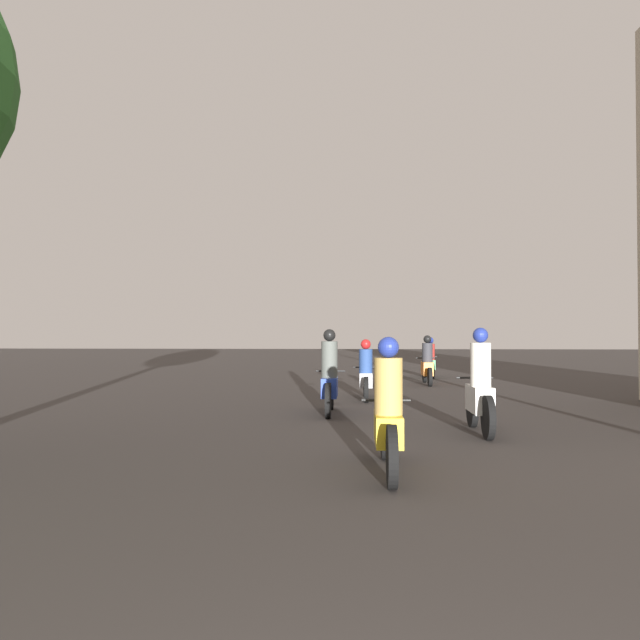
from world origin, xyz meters
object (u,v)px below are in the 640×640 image
object	(u,v)px
motorcycle_yellow	(388,418)
motorcycle_white	(480,392)
motorcycle_blue	(330,380)
motorcycle_orange	(427,365)
motorcycle_silver	(366,375)
motorcycle_green	(430,361)

from	to	relation	value
motorcycle_yellow	motorcycle_white	bearing A→B (deg)	70.70
motorcycle_blue	motorcycle_orange	world-z (taller)	motorcycle_blue
motorcycle_blue	motorcycle_orange	bearing A→B (deg)	78.88
motorcycle_white	motorcycle_orange	distance (m)	9.37
motorcycle_blue	motorcycle_silver	distance (m)	2.85
motorcycle_orange	motorcycle_green	world-z (taller)	motorcycle_orange
motorcycle_orange	motorcycle_green	bearing A→B (deg)	88.88
motorcycle_yellow	motorcycle_orange	size ratio (longest dim) A/B	1.06
motorcycle_yellow	motorcycle_blue	distance (m)	5.19
motorcycle_blue	motorcycle_yellow	bearing A→B (deg)	-70.43
motorcycle_white	motorcycle_orange	size ratio (longest dim) A/B	0.96
motorcycle_white	motorcycle_silver	size ratio (longest dim) A/B	0.96
motorcycle_yellow	motorcycle_blue	xyz separation A→B (m)	(-0.89, 5.11, 0.04)
motorcycle_green	motorcycle_white	bearing A→B (deg)	-93.29
motorcycle_orange	motorcycle_green	size ratio (longest dim) A/B	1.09
motorcycle_silver	motorcycle_orange	size ratio (longest dim) A/B	1.00
motorcycle_yellow	motorcycle_green	bearing A→B (deg)	91.25
motorcycle_white	motorcycle_silver	distance (m)	5.26
motorcycle_blue	motorcycle_green	distance (m)	10.71
motorcycle_yellow	motorcycle_orange	bearing A→B (deg)	91.23
motorcycle_yellow	motorcycle_silver	world-z (taller)	motorcycle_yellow
motorcycle_orange	motorcycle_green	distance (m)	3.11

